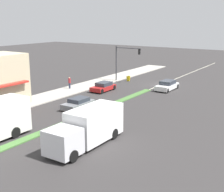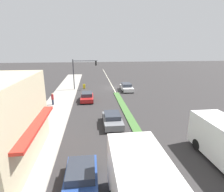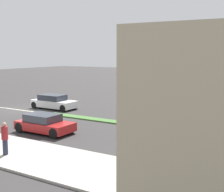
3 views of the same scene
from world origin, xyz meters
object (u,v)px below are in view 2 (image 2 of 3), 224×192
(suv_grey, at_px, (112,119))
(coupe_blue, at_px, (81,178))
(warning_aframe_sign, at_px, (84,86))
(van_white, at_px, (126,87))
(pedestrian, at_px, (53,99))
(hatchback_red, at_px, (87,97))
(traffic_signal_main, at_px, (81,69))

(suv_grey, height_order, coupe_blue, coupe_blue)
(warning_aframe_sign, relative_size, van_white, 0.19)
(warning_aframe_sign, xyz_separation_m, coupe_blue, (-0.74, 25.34, 0.20))
(suv_grey, xyz_separation_m, coupe_blue, (2.80, 8.23, 0.02))
(warning_aframe_sign, height_order, suv_grey, suv_grey)
(pedestrian, distance_m, hatchback_red, 5.02)
(traffic_signal_main, xyz_separation_m, coupe_blue, (-1.12, 24.52, -3.28))
(hatchback_red, distance_m, coupe_blue, 17.17)
(warning_aframe_sign, bearing_deg, van_white, 161.93)
(traffic_signal_main, bearing_deg, pedestrian, 68.60)
(traffic_signal_main, relative_size, hatchback_red, 1.42)
(van_white, height_order, suv_grey, van_white)
(pedestrian, height_order, hatchback_red, pedestrian)
(warning_aframe_sign, height_order, van_white, van_white)
(traffic_signal_main, xyz_separation_m, warning_aframe_sign, (-0.39, -0.82, -3.47))
(traffic_signal_main, bearing_deg, van_white, 168.02)
(traffic_signal_main, distance_m, hatchback_red, 8.14)
(hatchback_red, height_order, coupe_blue, coupe_blue)
(suv_grey, distance_m, coupe_blue, 8.69)
(traffic_signal_main, height_order, coupe_blue, traffic_signal_main)
(warning_aframe_sign, relative_size, suv_grey, 0.22)
(warning_aframe_sign, distance_m, coupe_blue, 25.36)
(warning_aframe_sign, height_order, coupe_blue, coupe_blue)
(suv_grey, distance_m, hatchback_red, 9.37)
(traffic_signal_main, xyz_separation_m, suv_grey, (-3.92, 16.30, -3.30))
(pedestrian, xyz_separation_m, suv_grey, (-7.49, 7.20, -0.40))
(traffic_signal_main, height_order, hatchback_red, traffic_signal_main)
(pedestrian, height_order, coupe_blue, pedestrian)
(pedestrian, relative_size, warning_aframe_sign, 2.01)
(pedestrian, bearing_deg, coupe_blue, 106.91)
(suv_grey, bearing_deg, hatchback_red, -72.61)
(coupe_blue, bearing_deg, warning_aframe_sign, -88.34)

